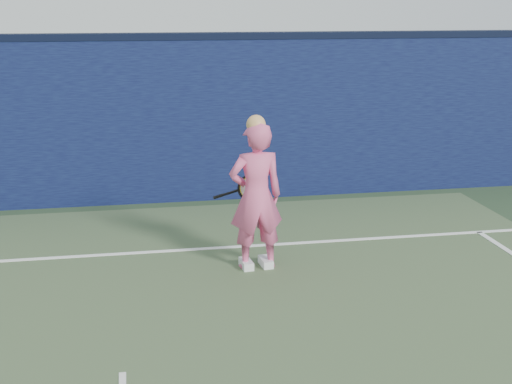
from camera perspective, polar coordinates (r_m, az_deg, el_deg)
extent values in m
cube|color=black|center=(11.19, -11.00, 5.43)|extent=(24.00, 0.40, 2.50)
cube|color=black|center=(11.06, -11.34, 12.09)|extent=(24.00, 0.42, 0.10)
imported|color=#E15789|center=(8.24, 0.00, -0.36)|extent=(0.67, 0.47, 1.74)
sphere|color=tan|center=(8.06, 0.00, 5.42)|extent=(0.22, 0.22, 0.22)
cube|color=white|center=(8.52, 0.78, -5.64)|extent=(0.14, 0.29, 0.10)
cube|color=white|center=(8.46, -0.79, -5.79)|extent=(0.14, 0.29, 0.10)
torus|color=black|center=(8.63, -0.50, 0.36)|extent=(0.33, 0.12, 0.33)
torus|color=yellow|center=(8.63, -0.50, 0.36)|extent=(0.27, 0.09, 0.27)
cylinder|color=beige|center=(8.63, -0.50, 0.36)|extent=(0.27, 0.08, 0.27)
cylinder|color=black|center=(8.64, -2.12, -0.07)|extent=(0.30, 0.04, 0.11)
cylinder|color=black|center=(8.65, -3.03, -0.36)|extent=(0.13, 0.04, 0.07)
cube|color=white|center=(9.07, -10.68, -4.87)|extent=(11.00, 0.08, 0.01)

